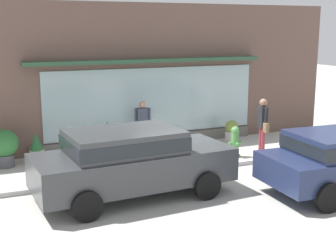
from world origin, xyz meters
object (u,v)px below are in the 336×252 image
parked_car_dark_gray (131,159)px  potted_plant_near_hydrant (37,149)px  potted_plant_window_right (4,146)px  potted_plant_trailing_edge (108,137)px  fire_hydrant (235,142)px  pedestrian_with_handbag (263,122)px  potted_plant_corner_tall (231,131)px  pedestrian_passerby (143,122)px

parked_car_dark_gray → potted_plant_near_hydrant: bearing=110.0°
potted_plant_near_hydrant → potted_plant_window_right: bearing=-177.5°
potted_plant_near_hydrant → potted_plant_window_right: size_ratio=0.85×
parked_car_dark_gray → potted_plant_near_hydrant: parked_car_dark_gray is taller
potted_plant_trailing_edge → potted_plant_window_right: 3.15m
parked_car_dark_gray → potted_plant_near_hydrant: (-1.61, 3.75, -0.48)m
fire_hydrant → potted_plant_window_right: potted_plant_window_right is taller
pedestrian_with_handbag → parked_car_dark_gray: size_ratio=0.38×
potted_plant_corner_tall → potted_plant_window_right: potted_plant_window_right is taller
fire_hydrant → pedestrian_with_handbag: (0.89, -0.14, 0.57)m
potted_plant_near_hydrant → potted_plant_window_right: potted_plant_window_right is taller
fire_hydrant → potted_plant_corner_tall: fire_hydrant is taller
pedestrian_passerby → parked_car_dark_gray: bearing=-100.7°
potted_plant_near_hydrant → potted_plant_trailing_edge: 2.27m
fire_hydrant → potted_plant_trailing_edge: bearing=148.9°
fire_hydrant → potted_plant_corner_tall: 1.94m
fire_hydrant → pedestrian_passerby: (-2.33, 1.81, 0.48)m
pedestrian_passerby → parked_car_dark_gray: size_ratio=0.34×
pedestrian_passerby → potted_plant_trailing_edge: pedestrian_passerby is taller
pedestrian_passerby → potted_plant_corner_tall: (3.23, -0.10, -0.57)m
potted_plant_corner_tall → potted_plant_trailing_edge: (-4.33, 0.36, 0.12)m
fire_hydrant → parked_car_dark_gray: (-4.06, -2.04, 0.45)m
potted_plant_window_right → potted_plant_trailing_edge: bearing=7.1°
fire_hydrant → potted_plant_window_right: size_ratio=0.87×
potted_plant_corner_tall → potted_plant_trailing_edge: bearing=175.3°
pedestrian_passerby → potted_plant_corner_tall: size_ratio=2.14×
pedestrian_with_handbag → parked_car_dark_gray: (-4.95, -1.90, -0.12)m
potted_plant_trailing_edge → potted_plant_corner_tall: bearing=-4.7°
pedestrian_with_handbag → potted_plant_near_hydrant: 6.84m
potted_plant_corner_tall → potted_plant_window_right: (-7.45, -0.03, 0.23)m
parked_car_dark_gray → pedestrian_with_handbag: bearing=17.8°
potted_plant_near_hydrant → potted_plant_trailing_edge: (2.24, 0.35, 0.07)m
fire_hydrant → potted_plant_near_hydrant: 5.92m
potted_plant_corner_tall → parked_car_dark_gray: bearing=-143.0°
potted_plant_window_right → parked_car_dark_gray: bearing=-56.2°
parked_car_dark_gray → potted_plant_window_right: (-2.49, 3.71, -0.31)m
fire_hydrant → potted_plant_trailing_edge: (-3.42, 2.06, 0.04)m
fire_hydrant → potted_plant_corner_tall: (0.91, 1.71, -0.09)m
potted_plant_near_hydrant → potted_plant_trailing_edge: bearing=8.9°
potted_plant_near_hydrant → fire_hydrant: bearing=-16.8°
potted_plant_trailing_edge → fire_hydrant: bearing=-31.1°
pedestrian_passerby → potted_plant_window_right: pedestrian_passerby is taller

